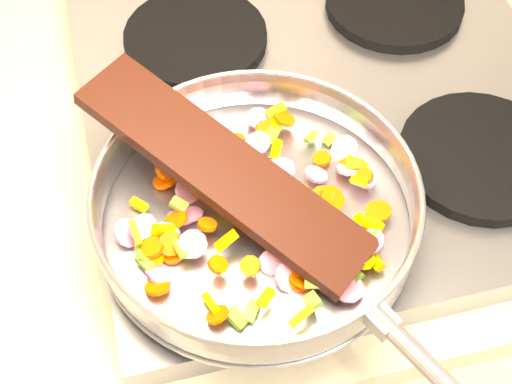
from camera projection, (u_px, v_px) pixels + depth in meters
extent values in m
cube|color=#939399|center=(327.00, 108.00, 0.91)|extent=(0.60, 0.60, 0.04)
cylinder|color=black|center=(246.00, 205.00, 0.78)|extent=(0.19, 0.19, 0.02)
cylinder|color=black|center=(481.00, 156.00, 0.82)|extent=(0.19, 0.19, 0.02)
cylinder|color=black|center=(196.00, 37.00, 0.94)|extent=(0.19, 0.19, 0.02)
cylinder|color=black|center=(394.00, 3.00, 0.98)|extent=(0.19, 0.19, 0.02)
cylinder|color=#9E9EA5|center=(256.00, 219.00, 0.76)|extent=(0.34, 0.34, 0.01)
torus|color=#9E9EA5|center=(256.00, 203.00, 0.74)|extent=(0.38, 0.38, 0.05)
torus|color=#9E9EA5|center=(256.00, 190.00, 0.72)|extent=(0.34, 0.34, 0.01)
cube|color=#9E9EA5|center=(381.00, 320.00, 0.64)|extent=(0.03, 0.04, 0.02)
cube|color=#DFBB00|center=(266.00, 298.00, 0.68)|extent=(0.02, 0.02, 0.01)
cylinder|color=#E84C00|center=(342.00, 259.00, 0.71)|extent=(0.02, 0.02, 0.01)
cylinder|color=#C8135B|center=(272.00, 262.00, 0.72)|extent=(0.04, 0.03, 0.02)
cube|color=#DFBB00|center=(367.00, 236.00, 0.72)|extent=(0.02, 0.03, 0.01)
cylinder|color=#E84C00|center=(252.00, 187.00, 0.77)|extent=(0.03, 0.03, 0.03)
cube|color=#DFBB00|center=(139.00, 205.00, 0.76)|extent=(0.02, 0.02, 0.01)
cylinder|color=#C8135B|center=(193.00, 244.00, 0.71)|extent=(0.04, 0.04, 0.02)
cube|color=#DFBB00|center=(357.00, 163.00, 0.79)|extent=(0.02, 0.02, 0.01)
cylinder|color=#C8135B|center=(318.00, 202.00, 0.75)|extent=(0.04, 0.04, 0.01)
cylinder|color=#E84C00|center=(172.00, 253.00, 0.73)|extent=(0.04, 0.04, 0.01)
cylinder|color=#C8135B|center=(191.00, 214.00, 0.75)|extent=(0.03, 0.03, 0.01)
cube|color=olive|center=(353.00, 273.00, 0.70)|extent=(0.02, 0.02, 0.01)
cube|color=#DFBB00|center=(176.00, 150.00, 0.79)|extent=(0.01, 0.02, 0.02)
cube|color=olive|center=(311.00, 137.00, 0.81)|extent=(0.02, 0.02, 0.01)
cylinder|color=#C8135B|center=(186.00, 162.00, 0.80)|extent=(0.03, 0.04, 0.03)
cube|color=#DFBB00|center=(298.00, 195.00, 0.75)|extent=(0.02, 0.02, 0.01)
cylinder|color=#E84C00|center=(284.00, 118.00, 0.81)|extent=(0.04, 0.04, 0.02)
cylinder|color=#E84C00|center=(364.00, 176.00, 0.76)|extent=(0.03, 0.03, 0.02)
cylinder|color=#E84C00|center=(353.00, 236.00, 0.72)|extent=(0.03, 0.03, 0.02)
cube|color=olive|center=(179.00, 205.00, 0.74)|extent=(0.02, 0.02, 0.01)
cylinder|color=#E84C00|center=(339.00, 235.00, 0.72)|extent=(0.03, 0.02, 0.02)
cube|color=olive|center=(329.00, 139.00, 0.82)|extent=(0.02, 0.02, 0.02)
cylinder|color=#E84C00|center=(286.00, 244.00, 0.73)|extent=(0.03, 0.02, 0.02)
cube|color=olive|center=(236.00, 318.00, 0.68)|extent=(0.02, 0.03, 0.02)
cylinder|color=#C8135B|center=(372.00, 242.00, 0.71)|extent=(0.03, 0.03, 0.02)
cube|color=#DFBB00|center=(182.00, 138.00, 0.81)|extent=(0.02, 0.03, 0.02)
cylinder|color=#C8135B|center=(287.00, 208.00, 0.74)|extent=(0.03, 0.04, 0.03)
cube|color=olive|center=(369.00, 239.00, 0.73)|extent=(0.02, 0.02, 0.01)
cube|color=#DFBB00|center=(276.00, 111.00, 0.82)|extent=(0.03, 0.02, 0.01)
cylinder|color=#E84C00|center=(218.00, 265.00, 0.70)|extent=(0.03, 0.03, 0.02)
cube|color=olive|center=(272.00, 135.00, 0.81)|extent=(0.02, 0.02, 0.02)
cylinder|color=#E84C00|center=(322.00, 159.00, 0.79)|extent=(0.03, 0.03, 0.01)
cylinder|color=#E84C00|center=(348.00, 166.00, 0.78)|extent=(0.03, 0.03, 0.02)
cube|color=#DFBB00|center=(374.00, 224.00, 0.74)|extent=(0.01, 0.02, 0.01)
cube|color=#DFBB00|center=(232.00, 175.00, 0.77)|extent=(0.02, 0.03, 0.02)
cylinder|color=#C8135B|center=(128.00, 233.00, 0.74)|extent=(0.04, 0.04, 0.02)
cylinder|color=#C8135B|center=(206.00, 173.00, 0.77)|extent=(0.04, 0.04, 0.02)
cylinder|color=#E84C00|center=(301.00, 281.00, 0.71)|extent=(0.02, 0.03, 0.02)
cylinder|color=#E84C00|center=(299.00, 280.00, 0.71)|extent=(0.03, 0.02, 0.02)
cylinder|color=#E84C00|center=(316.00, 247.00, 0.72)|extent=(0.03, 0.03, 0.03)
cylinder|color=#C8135B|center=(160.00, 272.00, 0.71)|extent=(0.04, 0.04, 0.02)
cylinder|color=#E84C00|center=(207.00, 224.00, 0.73)|extent=(0.03, 0.03, 0.01)
cylinder|color=#E84C00|center=(269.00, 199.00, 0.76)|extent=(0.03, 0.03, 0.03)
cube|color=#DFBB00|center=(153.00, 258.00, 0.72)|extent=(0.02, 0.02, 0.01)
cylinder|color=#C8135B|center=(345.00, 150.00, 0.80)|extent=(0.03, 0.04, 0.03)
cube|color=olive|center=(308.00, 220.00, 0.73)|extent=(0.02, 0.02, 0.01)
cube|color=#DFBB00|center=(277.00, 120.00, 0.82)|extent=(0.01, 0.02, 0.01)
cube|color=olive|center=(142.00, 252.00, 0.72)|extent=(0.02, 0.02, 0.02)
cube|color=olive|center=(182.00, 248.00, 0.71)|extent=(0.02, 0.02, 0.01)
cylinder|color=#C8135B|center=(349.00, 169.00, 0.78)|extent=(0.04, 0.04, 0.02)
cylinder|color=#C8135B|center=(143.00, 227.00, 0.73)|extent=(0.04, 0.04, 0.01)
cube|color=olive|center=(316.00, 282.00, 0.69)|extent=(0.03, 0.02, 0.02)
cube|color=olive|center=(182.00, 132.00, 0.80)|extent=(0.03, 0.02, 0.02)
cube|color=#DFBB00|center=(216.00, 194.00, 0.75)|extent=(0.02, 0.03, 0.01)
cylinder|color=#E84C00|center=(313.00, 258.00, 0.71)|extent=(0.03, 0.03, 0.02)
cylinder|color=#E84C00|center=(157.00, 288.00, 0.70)|extent=(0.03, 0.03, 0.02)
cylinder|color=#C8135B|center=(279.00, 169.00, 0.77)|extent=(0.03, 0.03, 0.02)
cube|color=#DFBB00|center=(359.00, 181.00, 0.76)|extent=(0.02, 0.02, 0.01)
cube|color=#DFBB00|center=(228.00, 209.00, 0.76)|extent=(0.02, 0.02, 0.01)
cylinder|color=#E84C00|center=(332.00, 199.00, 0.74)|extent=(0.03, 0.03, 0.02)
cube|color=#DFBB00|center=(301.00, 316.00, 0.67)|extent=(0.03, 0.02, 0.01)
cube|color=olive|center=(330.00, 208.00, 0.75)|extent=(0.02, 0.02, 0.01)
cylinder|color=#E84C00|center=(235.00, 141.00, 0.81)|extent=(0.03, 0.03, 0.01)
cylinder|color=#E84C00|center=(278.00, 234.00, 0.72)|extent=(0.03, 0.03, 0.01)
cube|color=#DFBB00|center=(276.00, 150.00, 0.78)|extent=(0.02, 0.02, 0.02)
cube|color=#DFBB00|center=(190.00, 132.00, 0.82)|extent=(0.02, 0.01, 0.01)
cube|color=olive|center=(234.00, 187.00, 0.76)|extent=(0.02, 0.02, 0.01)
cylinder|color=#C8135B|center=(351.00, 234.00, 0.73)|extent=(0.03, 0.03, 0.03)
cylinder|color=#C8135B|center=(316.00, 174.00, 0.77)|extent=(0.04, 0.04, 0.02)
cylinder|color=#E84C00|center=(346.00, 288.00, 0.70)|extent=(0.03, 0.03, 0.01)
cube|color=olive|center=(159.00, 164.00, 0.78)|extent=(0.02, 0.02, 0.01)
cylinder|color=#E84C00|center=(378.00, 211.00, 0.74)|extent=(0.04, 0.04, 0.01)
cube|color=olive|center=(145.00, 263.00, 0.71)|extent=(0.02, 0.02, 0.01)
cube|color=olive|center=(312.00, 301.00, 0.68)|extent=(0.02, 0.02, 0.02)
cube|color=olive|center=(168.00, 147.00, 0.79)|extent=(0.02, 0.02, 0.01)
cylinder|color=#C8135B|center=(181.00, 217.00, 0.75)|extent=(0.03, 0.03, 0.02)
cube|color=olive|center=(325.00, 213.00, 0.75)|extent=(0.02, 0.02, 0.02)
cylinder|color=#C8135B|center=(217.00, 143.00, 0.81)|extent=(0.04, 0.03, 0.03)
cylinder|color=#C8135B|center=(364.00, 179.00, 0.77)|extent=(0.03, 0.03, 0.01)
cube|color=#DFBB00|center=(368.00, 263.00, 0.70)|extent=(0.02, 0.02, 0.02)
cylinder|color=#C8135B|center=(257.00, 144.00, 0.79)|extent=(0.03, 0.03, 0.02)
cube|color=#DFBB00|center=(376.00, 262.00, 0.71)|extent=(0.01, 0.02, 0.02)
cylinder|color=#E84C00|center=(164.00, 172.00, 0.77)|extent=(0.03, 0.03, 0.03)
cylinder|color=#E84C00|center=(165.00, 181.00, 0.78)|extent=(0.03, 0.03, 0.02)
cube|color=#DFBB00|center=(226.00, 201.00, 0.75)|extent=(0.02, 0.03, 0.02)
cylinder|color=#E84C00|center=(250.00, 266.00, 0.70)|extent=(0.03, 0.03, 0.01)
cylinder|color=#C8135B|center=(284.00, 170.00, 0.76)|extent=(0.03, 0.03, 0.02)
cylinder|color=#E84C00|center=(207.00, 168.00, 0.78)|extent=(0.02, 0.02, 0.01)
cube|color=#DFBB00|center=(376.00, 230.00, 0.72)|extent=(0.02, 0.02, 0.02)
cylinder|color=#C8135B|center=(290.00, 276.00, 0.71)|extent=(0.04, 0.03, 0.03)
cylinder|color=#E84C00|center=(257.00, 145.00, 0.80)|extent=(0.03, 0.03, 0.02)
cylinder|color=#E84C00|center=(298.00, 262.00, 0.71)|extent=(0.03, 0.03, 0.02)
cylinder|color=#E84C00|center=(217.00, 315.00, 0.68)|extent=(0.03, 0.03, 0.02)
cube|color=olive|center=(304.00, 221.00, 0.73)|extent=(0.02, 0.02, 0.01)
cylinder|color=#E84C00|center=(266.00, 132.00, 0.82)|extent=(0.04, 0.03, 0.03)
cylinder|color=#C8135B|center=(258.00, 118.00, 0.82)|extent=(0.04, 0.04, 0.01)
cube|color=#DFBB00|center=(367.00, 222.00, 0.72)|extent=(0.02, 0.03, 0.01)
cylinder|color=#C8135B|center=(295.00, 244.00, 0.71)|extent=(0.03, 0.03, 0.01)
cube|color=#DFBB00|center=(226.00, 240.00, 0.71)|extent=(0.03, 0.02, 0.02)
cube|color=olive|center=(372.00, 240.00, 0.73)|extent=(0.02, 0.02, 0.01)
cube|color=#DFBB00|center=(298.00, 186.00, 0.77)|extent=(0.02, 0.02, 0.01)
cube|color=#DFBB00|center=(136.00, 233.00, 0.72)|extent=(0.01, 0.03, 0.01)
cylinder|color=#C8135B|center=(251.00, 206.00, 0.76)|extent=(0.03, 0.04, 0.03)
cylinder|color=#E84C00|center=(201.00, 187.00, 0.77)|extent=(0.04, 0.04, 0.02)
cube|color=#DFBB00|center=(355.00, 164.00, 0.77)|extent=(0.02, 0.02, 0.02)
cylinder|color=#C8135B|center=(187.00, 191.00, 0.77)|extent=(0.03, 0.03, 0.03)
cube|color=#DFBB00|center=(270.00, 202.00, 0.76)|extent=(0.01, 0.03, 0.01)
cube|color=#DFBB00|center=(275.00, 123.00, 0.82)|extent=(0.01, 0.02, 0.01)
cylinder|color=#E84C00|center=(322.00, 197.00, 0.75)|extent=(0.03, 0.03, 0.01)
cylinder|color=#E84C00|center=(224.00, 145.00, 0.79)|extent=(0.03, 0.04, 0.03)
cylinder|color=#C8135B|center=(347.00, 286.00, 0.69)|extent=(0.04, 0.04, 0.02)
cylinder|color=#C8135B|center=(165.00, 239.00, 0.72)|extent=(0.04, 0.04, 0.02)
cube|color=#DFBB00|center=(163.00, 230.00, 0.72)|extent=(0.03, 0.02, 0.01)
cube|color=#DFBB00|center=(278.00, 242.00, 0.72)|extent=(0.02, 0.02, 0.01)
cube|color=olive|center=(251.00, 311.00, 0.68)|extent=(0.02, 0.03, 0.01)
cylinder|color=#E84C00|center=(175.00, 220.00, 0.73)|extent=(0.03, 0.03, 0.02)
cylinder|color=#E84C00|center=(153.00, 247.00, 0.71)|extent=(0.03, 0.03, 0.01)
cylinder|color=#E84C00|center=(171.00, 243.00, 0.71)|extent=(0.04, 0.03, 0.03)
cube|color=olive|center=(288.00, 235.00, 0.71)|extent=(0.02, 0.02, 0.02)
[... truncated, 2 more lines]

